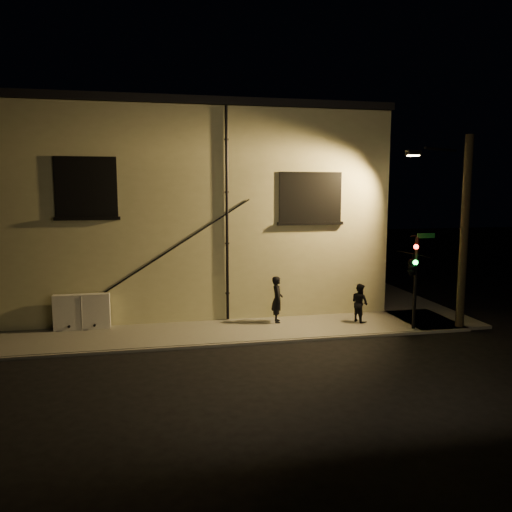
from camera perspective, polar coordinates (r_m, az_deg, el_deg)
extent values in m
plane|color=black|center=(17.81, 3.99, -9.74)|extent=(90.00, 90.00, 0.00)
cube|color=slate|center=(18.68, -6.28, -8.74)|extent=(20.00, 3.00, 0.12)
cube|color=slate|center=(27.28, 12.68, -3.64)|extent=(3.00, 16.00, 0.12)
cube|color=beige|center=(25.43, -8.01, 5.18)|extent=(16.00, 12.00, 8.50)
cube|color=black|center=(25.62, -8.20, 15.06)|extent=(16.20, 12.20, 0.30)
cube|color=black|center=(19.48, -18.83, 7.49)|extent=(2.20, 0.10, 2.20)
cube|color=black|center=(19.50, -18.83, 7.49)|extent=(1.98, 0.05, 1.98)
cube|color=black|center=(20.31, 6.23, 6.72)|extent=(2.60, 0.10, 2.00)
cube|color=black|center=(20.32, 6.21, 6.72)|extent=(2.38, 0.05, 1.78)
cylinder|color=black|center=(19.50, -3.33, 4.68)|extent=(0.11, 0.11, 8.30)
cylinder|color=black|center=(19.45, -9.74, 0.70)|extent=(5.96, 0.04, 3.75)
cylinder|color=black|center=(19.45, -9.39, 0.89)|extent=(5.96, 0.04, 3.75)
cube|color=silver|center=(19.78, -19.27, -6.03)|extent=(2.02, 0.34, 1.33)
imported|color=black|center=(19.62, 2.43, -4.97)|extent=(0.52, 0.72, 1.82)
imported|color=black|center=(20.13, 11.77, -5.25)|extent=(0.77, 0.88, 1.52)
cylinder|color=black|center=(19.47, 17.74, -2.99)|extent=(0.12, 0.12, 3.44)
imported|color=black|center=(19.15, 17.43, -0.94)|extent=(0.63, 2.11, 0.84)
sphere|color=#FF140C|center=(18.91, 17.83, 1.01)|extent=(0.17, 0.17, 0.17)
sphere|color=#14FF3F|center=(18.99, 17.76, -0.71)|extent=(0.17, 0.17, 0.17)
cube|color=#0C4C1E|center=(19.41, 18.86, 2.22)|extent=(0.70, 0.03, 0.18)
cylinder|color=black|center=(20.13, 22.71, 2.30)|extent=(0.30, 0.30, 7.29)
cylinder|color=black|center=(20.14, 20.36, 11.36)|extent=(1.85, 1.01, 0.10)
cube|color=black|center=(20.20, 17.55, 11.18)|extent=(0.55, 0.28, 0.18)
cube|color=#FFC672|center=(20.20, 17.54, 10.90)|extent=(0.42, 0.20, 0.04)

